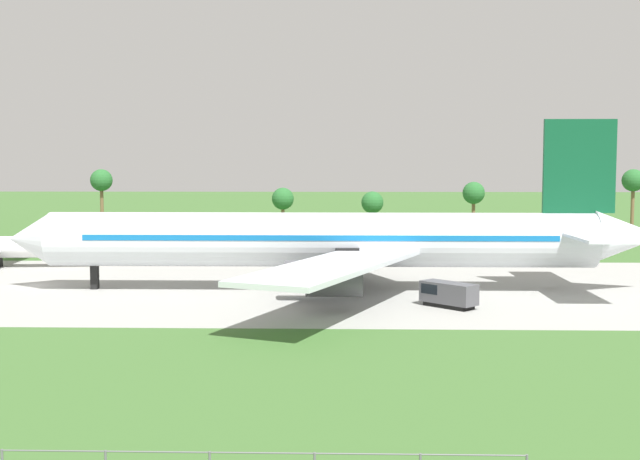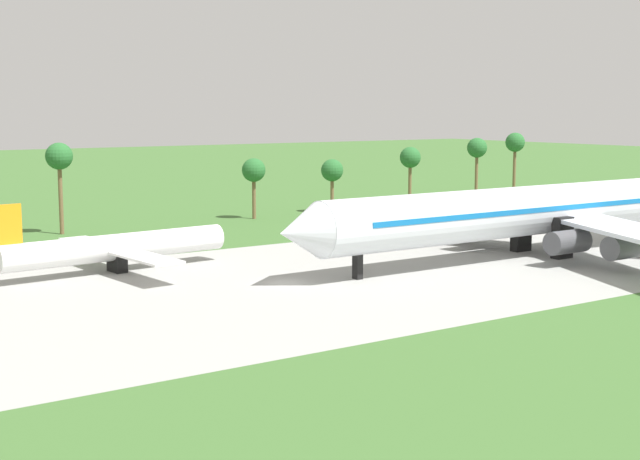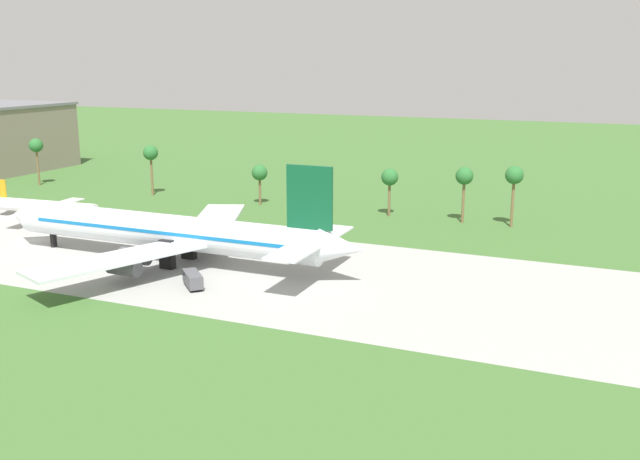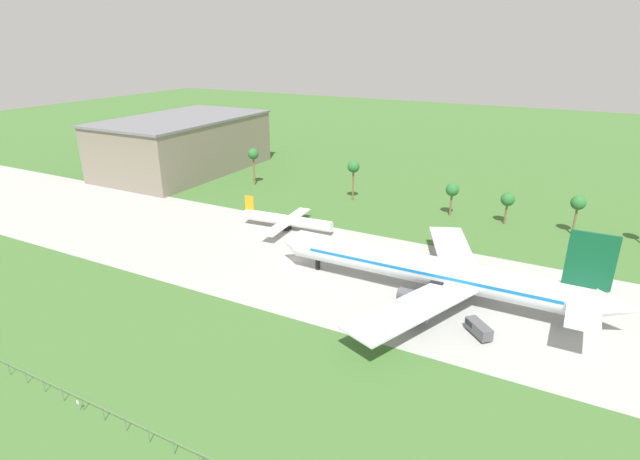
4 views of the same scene
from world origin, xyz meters
The scene contains 6 objects.
ground_plane centered at (0.00, 0.00, 0.00)m, with size 600.00×600.00×0.00m, color #3D662D.
taxiway_strip centered at (0.00, 0.00, 0.01)m, with size 320.00×44.00×0.02m.
jet_airliner centered at (32.37, -2.18, 5.20)m, with size 67.65×54.89×17.59m.
regional_aircraft centered at (-11.07, 14.93, 2.56)m, with size 24.60×22.21×7.78m.
baggage_tug centered at (42.60, -11.93, 1.25)m, with size 5.18×5.17×2.30m.
palm_tree_row centered at (30.80, 45.79, 8.88)m, with size 126.18×3.60×12.36m.
Camera 3 is at (99.11, -96.43, 32.89)m, focal length 40.00 mm.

